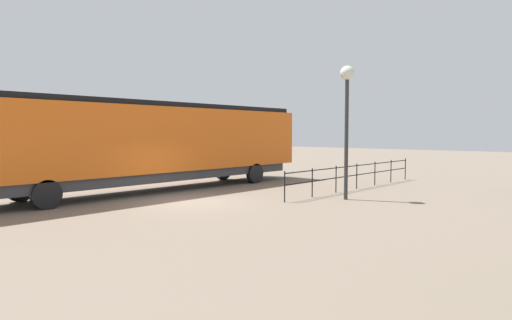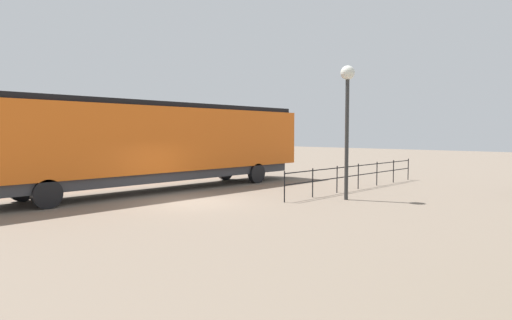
{
  "view_description": "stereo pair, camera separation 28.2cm",
  "coord_description": "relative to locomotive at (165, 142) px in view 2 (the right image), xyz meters",
  "views": [
    {
      "loc": [
        13.75,
        -11.23,
        2.82
      ],
      "look_at": [
        1.56,
        2.16,
        1.69
      ],
      "focal_mm": 30.73,
      "sensor_mm": 36.0,
      "label": 1
    },
    {
      "loc": [
        13.96,
        -11.04,
        2.82
      ],
      "look_at": [
        1.56,
        2.16,
        1.69
      ],
      "focal_mm": 30.73,
      "sensor_mm": 36.0,
      "label": 2
    }
  ],
  "objects": [
    {
      "name": "ground_plane",
      "position": [
        4.0,
        -1.55,
        -2.38
      ],
      "size": [
        120.0,
        120.0,
        0.0
      ],
      "primitive_type": "plane",
      "color": "#756656"
    },
    {
      "name": "locomotive",
      "position": [
        0.0,
        0.0,
        0.0
      ],
      "size": [
        2.88,
        17.75,
        4.25
      ],
      "color": "orange",
      "rests_on": "ground_plane"
    },
    {
      "name": "lamp_post",
      "position": [
        8.21,
        3.33,
        1.84
      ],
      "size": [
        0.59,
        0.59,
        5.59
      ],
      "color": "#2D2D2D",
      "rests_on": "ground_plane"
    },
    {
      "name": "platform_fence",
      "position": [
        6.76,
        6.81,
        -1.56
      ],
      "size": [
        0.05,
        11.65,
        1.27
      ],
      "color": "black",
      "rests_on": "ground_plane"
    }
  ]
}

